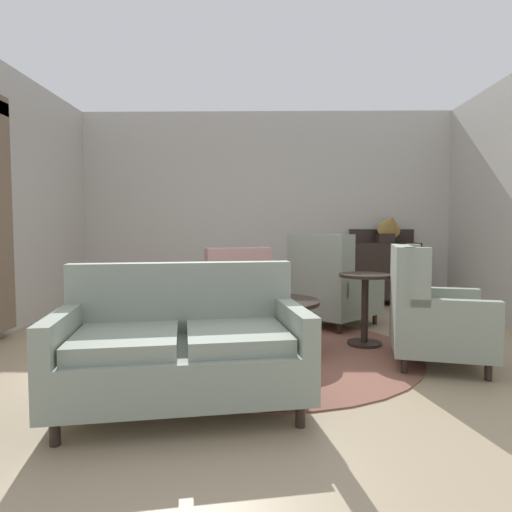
{
  "coord_description": "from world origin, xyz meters",
  "views": [
    {
      "loc": [
        -0.04,
        -3.85,
        1.18
      ],
      "look_at": [
        -0.11,
        0.37,
        0.91
      ],
      "focal_mm": 30.85,
      "sensor_mm": 36.0,
      "label": 1
    }
  ],
  "objects_px": {
    "coffee_table": "(272,309)",
    "armchair_near_window": "(234,290)",
    "armchair_foreground_right": "(429,314)",
    "gramophone": "(390,226)",
    "sideboard": "(384,270)",
    "side_table": "(365,303)",
    "porcelain_vase": "(269,284)",
    "settee": "(183,348)",
    "armchair_beside_settee": "(331,289)"
  },
  "relations": [
    {
      "from": "armchair_near_window",
      "to": "armchair_beside_settee",
      "type": "xyz_separation_m",
      "value": [
        1.17,
        -0.11,
        0.03
      ]
    },
    {
      "from": "gramophone",
      "to": "armchair_beside_settee",
      "type": "bearing_deg",
      "value": -127.37
    },
    {
      "from": "porcelain_vase",
      "to": "settee",
      "type": "height_order",
      "value": "settee"
    },
    {
      "from": "coffee_table",
      "to": "sideboard",
      "type": "distance_m",
      "value": 3.18
    },
    {
      "from": "porcelain_vase",
      "to": "gramophone",
      "type": "relative_size",
      "value": 0.66
    },
    {
      "from": "porcelain_vase",
      "to": "sideboard",
      "type": "xyz_separation_m",
      "value": [
        1.81,
        2.66,
        -0.12
      ]
    },
    {
      "from": "coffee_table",
      "to": "settee",
      "type": "height_order",
      "value": "settee"
    },
    {
      "from": "porcelain_vase",
      "to": "armchair_near_window",
      "type": "distance_m",
      "value": 1.32
    },
    {
      "from": "armchair_foreground_right",
      "to": "sideboard",
      "type": "height_order",
      "value": "sideboard"
    },
    {
      "from": "armchair_foreground_right",
      "to": "armchair_beside_settee",
      "type": "xyz_separation_m",
      "value": [
        -0.62,
        1.47,
        0.01
      ]
    },
    {
      "from": "settee",
      "to": "coffee_table",
      "type": "bearing_deg",
      "value": 54.55
    },
    {
      "from": "sideboard",
      "to": "side_table",
      "type": "bearing_deg",
      "value": -109.38
    },
    {
      "from": "armchair_beside_settee",
      "to": "side_table",
      "type": "xyz_separation_m",
      "value": [
        0.2,
        -0.88,
        -0.01
      ]
    },
    {
      "from": "settee",
      "to": "armchair_near_window",
      "type": "distance_m",
      "value": 2.52
    },
    {
      "from": "side_table",
      "to": "settee",
      "type": "bearing_deg",
      "value": -135.23
    },
    {
      "from": "settee",
      "to": "armchair_near_window",
      "type": "xyz_separation_m",
      "value": [
        0.18,
        2.52,
        0.02
      ]
    },
    {
      "from": "side_table",
      "to": "gramophone",
      "type": "xyz_separation_m",
      "value": [
        0.9,
        2.31,
        0.78
      ]
    },
    {
      "from": "porcelain_vase",
      "to": "settee",
      "type": "relative_size",
      "value": 0.21
    },
    {
      "from": "armchair_foreground_right",
      "to": "settee",
      "type": "bearing_deg",
      "value": 128.56
    },
    {
      "from": "coffee_table",
      "to": "armchair_near_window",
      "type": "bearing_deg",
      "value": 109.75
    },
    {
      "from": "coffee_table",
      "to": "armchair_near_window",
      "type": "xyz_separation_m",
      "value": [
        -0.44,
        1.21,
        0.01
      ]
    },
    {
      "from": "armchair_foreground_right",
      "to": "armchair_near_window",
      "type": "bearing_deg",
      "value": 61.54
    },
    {
      "from": "armchair_near_window",
      "to": "gramophone",
      "type": "distance_m",
      "value": 2.75
    },
    {
      "from": "coffee_table",
      "to": "armchair_near_window",
      "type": "height_order",
      "value": "armchair_near_window"
    },
    {
      "from": "porcelain_vase",
      "to": "sideboard",
      "type": "bearing_deg",
      "value": 55.73
    },
    {
      "from": "armchair_near_window",
      "to": "armchair_foreground_right",
      "type": "relative_size",
      "value": 0.97
    },
    {
      "from": "settee",
      "to": "gramophone",
      "type": "xyz_separation_m",
      "value": [
        2.44,
        3.85,
        0.82
      ]
    },
    {
      "from": "armchair_near_window",
      "to": "armchair_foreground_right",
      "type": "height_order",
      "value": "armchair_foreground_right"
    },
    {
      "from": "settee",
      "to": "armchair_beside_settee",
      "type": "bearing_deg",
      "value": 50.51
    },
    {
      "from": "sideboard",
      "to": "gramophone",
      "type": "xyz_separation_m",
      "value": [
        0.05,
        -0.09,
        0.68
      ]
    },
    {
      "from": "side_table",
      "to": "sideboard",
      "type": "relative_size",
      "value": 0.62
    },
    {
      "from": "coffee_table",
      "to": "sideboard",
      "type": "xyz_separation_m",
      "value": [
        1.78,
        2.64,
        0.13
      ]
    },
    {
      "from": "gramophone",
      "to": "armchair_foreground_right",
      "type": "bearing_deg",
      "value": -99.37
    },
    {
      "from": "porcelain_vase",
      "to": "side_table",
      "type": "relative_size",
      "value": 0.48
    },
    {
      "from": "side_table",
      "to": "porcelain_vase",
      "type": "bearing_deg",
      "value": -165.3
    },
    {
      "from": "coffee_table",
      "to": "armchair_foreground_right",
      "type": "height_order",
      "value": "armchair_foreground_right"
    },
    {
      "from": "armchair_beside_settee",
      "to": "side_table",
      "type": "relative_size",
      "value": 1.66
    },
    {
      "from": "armchair_foreground_right",
      "to": "side_table",
      "type": "height_order",
      "value": "armchair_foreground_right"
    },
    {
      "from": "sideboard",
      "to": "gramophone",
      "type": "distance_m",
      "value": 0.69
    },
    {
      "from": "sideboard",
      "to": "porcelain_vase",
      "type": "bearing_deg",
      "value": -124.27
    },
    {
      "from": "coffee_table",
      "to": "settee",
      "type": "bearing_deg",
      "value": -115.12
    },
    {
      "from": "coffee_table",
      "to": "side_table",
      "type": "height_order",
      "value": "side_table"
    },
    {
      "from": "coffee_table",
      "to": "gramophone",
      "type": "xyz_separation_m",
      "value": [
        1.83,
        2.55,
        0.8
      ]
    },
    {
      "from": "armchair_near_window",
      "to": "coffee_table",
      "type": "bearing_deg",
      "value": 93.55
    },
    {
      "from": "coffee_table",
      "to": "armchair_beside_settee",
      "type": "height_order",
      "value": "armchair_beside_settee"
    },
    {
      "from": "porcelain_vase",
      "to": "gramophone",
      "type": "distance_m",
      "value": 3.22
    },
    {
      "from": "armchair_foreground_right",
      "to": "gramophone",
      "type": "relative_size",
      "value": 1.94
    },
    {
      "from": "armchair_foreground_right",
      "to": "sideboard",
      "type": "relative_size",
      "value": 0.89
    },
    {
      "from": "armchair_beside_settee",
      "to": "sideboard",
      "type": "distance_m",
      "value": 1.86
    },
    {
      "from": "armchair_beside_settee",
      "to": "sideboard",
      "type": "relative_size",
      "value": 1.03
    }
  ]
}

